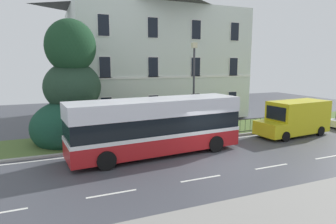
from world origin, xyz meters
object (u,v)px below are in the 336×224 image
object	(u,v)px
white_panel_van	(295,118)
evergreen_tree	(71,100)
georgian_townhouse	(152,56)
litter_bin	(151,132)
street_lamp_post	(194,83)
single_decker_bus	(157,126)

from	to	relation	value
white_panel_van	evergreen_tree	bearing A→B (deg)	-19.92
georgian_townhouse	litter_bin	xyz separation A→B (m)	(-3.64, -9.88, -5.10)
street_lamp_post	litter_bin	distance (m)	4.49
street_lamp_post	evergreen_tree	bearing A→B (deg)	169.12
white_panel_van	litter_bin	world-z (taller)	white_panel_van
white_panel_van	georgian_townhouse	bearing A→B (deg)	-66.70
evergreen_tree	single_decker_bus	size ratio (longest dim) A/B	0.85
evergreen_tree	street_lamp_post	world-z (taller)	evergreen_tree
georgian_townhouse	white_panel_van	size ratio (longest dim) A/B	2.74
single_decker_bus	white_panel_van	world-z (taller)	single_decker_bus
single_decker_bus	litter_bin	distance (m)	2.92
georgian_townhouse	litter_bin	size ratio (longest dim) A/B	14.18
evergreen_tree	street_lamp_post	xyz separation A→B (m)	(8.02, -1.54, 0.99)
georgian_townhouse	white_panel_van	xyz separation A→B (m)	(6.42, -12.17, -4.51)
evergreen_tree	white_panel_van	bearing A→B (deg)	-15.38
georgian_townhouse	street_lamp_post	xyz separation A→B (m)	(-0.42, -9.62, -1.99)
georgian_townhouse	white_panel_van	bearing A→B (deg)	-62.16
single_decker_bus	litter_bin	xyz separation A→B (m)	(0.63, 2.68, -0.98)
single_decker_bus	street_lamp_post	size ratio (longest dim) A/B	1.57
georgian_townhouse	litter_bin	bearing A→B (deg)	-110.22
single_decker_bus	white_panel_van	size ratio (longest dim) A/B	1.76
single_decker_bus	litter_bin	bearing A→B (deg)	72.31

